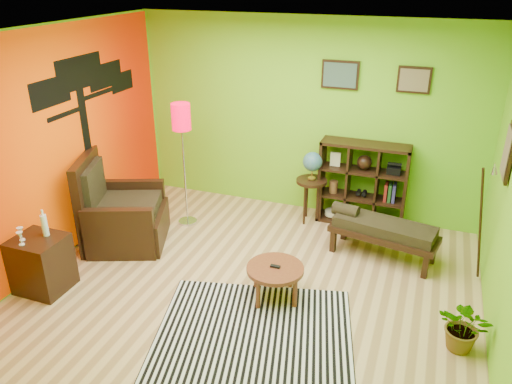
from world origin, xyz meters
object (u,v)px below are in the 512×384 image
(cube_shelf, at_px, (363,184))
(armchair, at_px, (120,217))
(bench, at_px, (381,229))
(side_cabinet, at_px, (42,263))
(globe_table, at_px, (312,170))
(floor_lamp, at_px, (182,128))
(potted_plant, at_px, (464,332))
(coffee_table, at_px, (275,271))

(cube_shelf, bearing_deg, armchair, -150.62)
(armchair, distance_m, bench, 3.36)
(side_cabinet, distance_m, globe_table, 3.63)
(floor_lamp, distance_m, globe_table, 1.87)
(armchair, relative_size, potted_plant, 2.40)
(armchair, bearing_deg, bench, 13.79)
(coffee_table, height_order, floor_lamp, floor_lamp)
(armchair, xyz_separation_m, globe_table, (2.20, 1.45, 0.43))
(floor_lamp, height_order, bench, floor_lamp)
(armchair, bearing_deg, side_cabinet, -100.17)
(coffee_table, bearing_deg, globe_table, 92.82)
(side_cabinet, distance_m, bench, 4.03)
(side_cabinet, xyz_separation_m, floor_lamp, (0.78, 2.00, 1.08))
(coffee_table, xyz_separation_m, side_cabinet, (-2.52, -0.74, -0.00))
(coffee_table, bearing_deg, bench, 52.64)
(side_cabinet, xyz_separation_m, potted_plant, (4.46, 0.57, -0.12))
(bench, relative_size, potted_plant, 2.62)
(floor_lamp, distance_m, bench, 2.89)
(globe_table, distance_m, potted_plant, 2.98)
(bench, height_order, potted_plant, bench)
(floor_lamp, height_order, cube_shelf, floor_lamp)
(side_cabinet, relative_size, bench, 0.70)
(floor_lamp, height_order, potted_plant, floor_lamp)
(coffee_table, bearing_deg, floor_lamp, 144.06)
(armchair, height_order, floor_lamp, floor_lamp)
(armchair, xyz_separation_m, potted_plant, (4.24, -0.64, -0.16))
(side_cabinet, height_order, potted_plant, side_cabinet)
(coffee_table, relative_size, potted_plant, 1.19)
(side_cabinet, distance_m, potted_plant, 4.50)
(coffee_table, bearing_deg, cube_shelf, 74.09)
(floor_lamp, distance_m, potted_plant, 4.13)
(coffee_table, relative_size, bench, 0.46)
(globe_table, bearing_deg, bench, -31.16)
(side_cabinet, xyz_separation_m, bench, (3.49, 2.02, 0.06))
(armchair, bearing_deg, potted_plant, -8.59)
(armchair, xyz_separation_m, cube_shelf, (2.90, 1.63, 0.24))
(side_cabinet, relative_size, cube_shelf, 0.80)
(floor_lamp, bearing_deg, side_cabinet, -111.32)
(floor_lamp, relative_size, cube_shelf, 1.45)
(coffee_table, relative_size, globe_table, 0.60)
(coffee_table, height_order, potted_plant, potted_plant)
(cube_shelf, xyz_separation_m, potted_plant, (1.35, -2.27, -0.39))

